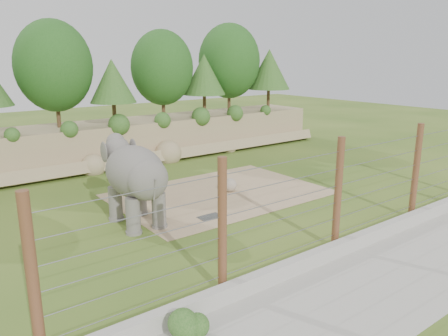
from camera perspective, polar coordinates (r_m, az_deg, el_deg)
ground at (r=19.14m, az=3.64°, el=-5.83°), size 90.00×90.00×0.00m
back_embankment at (r=29.13m, az=-12.02°, el=8.85°), size 30.00×5.52×8.77m
dirt_patch at (r=21.65m, az=-0.55°, el=-3.36°), size 10.00×7.00×0.02m
drain_grate at (r=18.53m, az=-1.83°, el=-6.38°), size 1.00×0.60×0.03m
elephant at (r=17.71m, az=-11.48°, el=-2.04°), size 1.95×4.23×3.37m
stone_ball at (r=21.86m, az=0.79°, el=-2.23°), size 0.68×0.68×0.68m
retaining_wall at (r=15.90m, az=15.68°, el=-9.73°), size 26.00×0.35×0.50m
walkway at (r=15.02m, az=21.82°, el=-12.75°), size 26.00×4.00×0.01m
barrier_fence at (r=15.57m, az=14.66°, el=-3.28°), size 20.26×0.26×4.00m
walkway_shrub at (r=11.06m, az=-4.40°, el=-19.82°), size 0.75×0.75×0.75m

